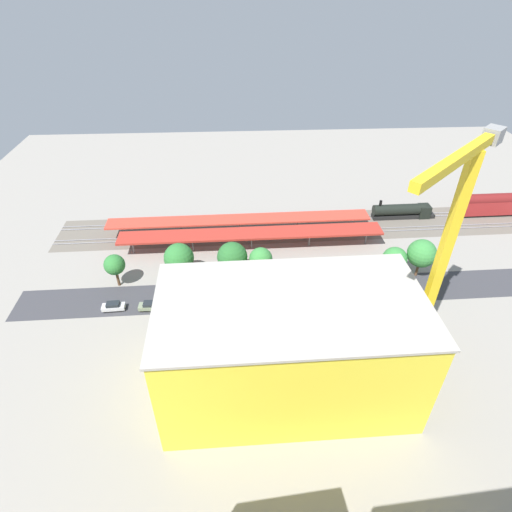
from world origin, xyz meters
TOP-DOWN VIEW (x-y plane):
  - ground_plane at (0.00, 0.00)m, footprint 189.59×189.59m
  - rail_bed at (0.00, -20.94)m, footprint 118.73×16.54m
  - street_asphalt at (0.00, 4.60)m, footprint 118.63×11.06m
  - track_rails at (0.00, -20.94)m, footprint 118.48×10.10m
  - platform_canopy_near at (11.34, -11.98)m, footprint 61.33×6.35m
  - platform_canopy_far at (14.02, -18.79)m, footprint 64.34×5.95m
  - locomotive at (-29.47, -24.18)m, footprint 16.55×3.21m
  - passenger_coach at (-52.08, -24.18)m, footprint 16.53×3.34m
  - parked_car_0 at (-17.60, 7.87)m, footprint 4.73×2.01m
  - parked_car_1 at (-9.16, 7.74)m, footprint 4.26×1.77m
  - parked_car_2 at (-1.15, 7.91)m, footprint 4.34×2.11m
  - parked_car_3 at (7.44, 7.70)m, footprint 4.64×1.97m
  - parked_car_4 at (15.75, 8.25)m, footprint 4.74×2.11m
  - parked_car_5 at (23.98, 8.34)m, footprint 4.76×1.93m
  - parked_car_6 at (32.07, 8.07)m, footprint 4.58×1.91m
  - parked_car_7 at (39.26, 7.82)m, footprint 4.45×1.95m
  - construction_building at (7.61, 27.33)m, footprint 37.44×20.10m
  - construction_roof_slab at (7.61, 27.33)m, footprint 38.05×20.71m
  - tower_crane at (-13.55, 23.62)m, footprint 17.23×15.93m
  - box_truck_0 at (19.13, 13.51)m, footprint 9.12×2.72m
  - box_truck_1 at (21.39, 12.40)m, footprint 8.96×2.73m
  - box_truck_2 at (20.42, 12.45)m, footprint 8.64×2.76m
  - street_tree_0 at (15.85, -1.06)m, footprint 6.37×6.37m
  - street_tree_1 at (9.96, -0.01)m, footprint 4.88×4.88m
  - street_tree_2 at (-18.33, 0.31)m, footprint 5.28×5.28m
  - street_tree_3 at (26.92, -1.29)m, footprint 6.25×6.25m
  - street_tree_4 at (-23.80, 0.42)m, footprint 5.99×5.99m
  - street_tree_5 at (39.82, 0.24)m, footprint 4.28×4.28m
  - traffic_light at (14.56, 8.98)m, footprint 0.50×0.36m

SIDE VIEW (x-z plane):
  - ground_plane at x=0.00m, z-range 0.00..0.00m
  - rail_bed at x=0.00m, z-range 0.00..0.01m
  - street_asphalt at x=0.00m, z-range 0.00..0.01m
  - track_rails at x=0.00m, z-range 0.12..0.24m
  - parked_car_0 at x=-17.60m, z-range -0.10..1.55m
  - parked_car_2 at x=-1.15m, z-range -0.09..1.59m
  - parked_car_6 at x=32.07m, z-range -0.09..1.61m
  - parked_car_1 at x=-9.16m, z-range -0.10..1.63m
  - parked_car_7 at x=39.26m, z-range -0.10..1.63m
  - parked_car_5 at x=23.98m, z-range -0.10..1.64m
  - parked_car_4 at x=15.75m, z-range -0.10..1.70m
  - parked_car_3 at x=7.44m, z-range -0.11..1.76m
  - box_truck_1 at x=21.39m, z-range 0.00..3.11m
  - box_truck_2 at x=20.42m, z-range -0.01..3.37m
  - box_truck_0 at x=19.13m, z-range -0.03..3.58m
  - locomotive at x=-29.47m, z-range -0.76..4.49m
  - passenger_coach at x=-52.08m, z-range 0.16..6.40m
  - platform_canopy_far at x=14.02m, z-range 1.86..6.04m
  - platform_canopy_near at x=11.34m, z-range 1.91..6.27m
  - street_tree_2 at x=-18.33m, z-range 0.89..7.97m
  - traffic_light at x=14.56m, z-range 1.08..7.84m
  - street_tree_5 at x=39.82m, z-range 1.55..9.04m
  - street_tree_1 at x=9.96m, z-range 1.46..9.32m
  - street_tree_0 at x=15.85m, z-range 1.10..9.69m
  - street_tree_3 at x=26.92m, z-range 1.16..9.73m
  - street_tree_4 at x=-23.80m, z-range 1.39..10.19m
  - construction_building at x=7.61m, z-range 0.00..17.56m
  - construction_roof_slab at x=7.61m, z-range 17.56..17.96m
  - tower_crane at x=-13.55m, z-range 2.66..41.58m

